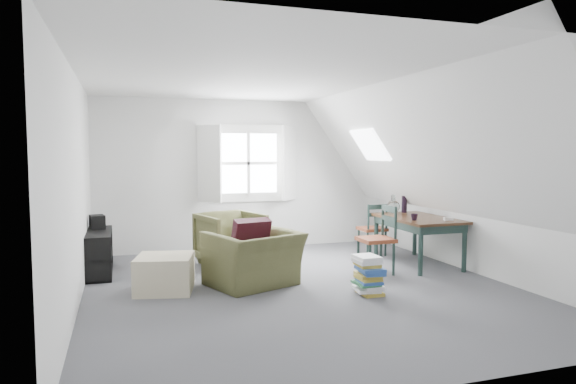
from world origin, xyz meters
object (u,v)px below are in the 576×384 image
object	(u,v)px
armchair_far	(231,265)
dining_table	(418,223)
magazine_stack	(368,275)
dining_chair_near	(378,238)
armchair_near	(254,286)
ottoman	(165,274)
media_shelf	(97,255)
dining_chair_far	(373,228)

from	to	relation	value
armchair_far	dining_table	bearing A→B (deg)	-33.83
dining_table	magazine_stack	xyz separation A→B (m)	(-1.40, -1.20, -0.38)
armchair_far	dining_chair_near	distance (m)	2.17
armchair_near	ottoman	bearing A→B (deg)	-25.20
armchair_far	media_shelf	world-z (taller)	media_shelf
armchair_far	magazine_stack	size ratio (longest dim) A/B	1.90
media_shelf	dining_chair_near	bearing A→B (deg)	-19.69
ottoman	armchair_far	bearing A→B (deg)	48.51
armchair_far	dining_chair_near	bearing A→B (deg)	-48.77
armchair_near	dining_chair_near	size ratio (longest dim) A/B	1.11
magazine_stack	dining_table	bearing A→B (deg)	40.56
media_shelf	dining_chair_far	bearing A→B (deg)	-2.41
dining_chair_near	magazine_stack	size ratio (longest dim) A/B	2.06
media_shelf	magazine_stack	bearing A→B (deg)	-36.03
dining_chair_near	dining_table	bearing A→B (deg)	104.67
dining_table	armchair_near	bearing A→B (deg)	-167.13
armchair_near	armchair_far	world-z (taller)	armchair_far
armchair_near	armchair_far	size ratio (longest dim) A/B	1.21
dining_chair_near	media_shelf	distance (m)	3.78
dining_table	media_shelf	bearing A→B (deg)	173.44
ottoman	dining_chair_far	distance (m)	3.53
dining_chair_far	media_shelf	bearing A→B (deg)	-21.58
dining_table	dining_chair_near	size ratio (longest dim) A/B	1.51
dining_table	dining_chair_far	world-z (taller)	dining_chair_far
armchair_far	dining_chair_far	size ratio (longest dim) A/B	1.02
dining_table	magazine_stack	size ratio (longest dim) A/B	3.12
dining_chair_near	media_shelf	xyz separation A→B (m)	(-3.61, 1.11, -0.22)
dining_chair_near	media_shelf	world-z (taller)	dining_chair_near
armchair_near	dining_chair_far	distance (m)	2.61
armchair_far	dining_chair_near	xyz separation A→B (m)	(1.79, -1.14, 0.48)
dining_table	dining_chair_near	xyz separation A→B (m)	(-0.81, -0.32, -0.12)
dining_chair_far	dining_chair_near	size ratio (longest dim) A/B	0.90
armchair_near	dining_table	distance (m)	2.67
dining_chair_far	media_shelf	size ratio (longest dim) A/B	0.73
dining_chair_far	dining_chair_near	distance (m)	1.23
armchair_near	magazine_stack	size ratio (longest dim) A/B	2.30
media_shelf	magazine_stack	size ratio (longest dim) A/B	2.52
ottoman	dining_chair_near	size ratio (longest dim) A/B	0.69
magazine_stack	dining_chair_far	bearing A→B (deg)	61.27
dining_chair_near	media_shelf	size ratio (longest dim) A/B	0.82
ottoman	media_shelf	distance (m)	1.38
armchair_near	ottoman	size ratio (longest dim) A/B	1.61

